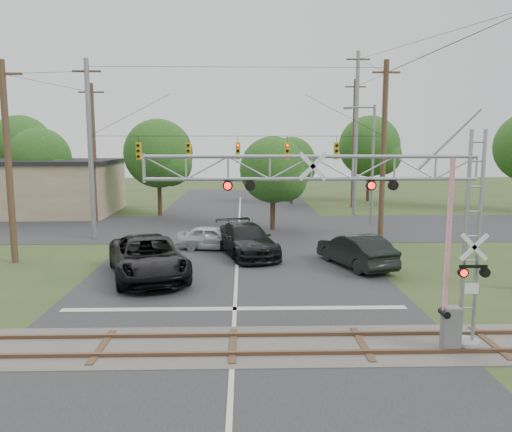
{
  "coord_description": "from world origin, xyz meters",
  "views": [
    {
      "loc": [
        0.33,
        -12.59,
        6.18
      ],
      "look_at": [
        0.85,
        7.5,
        3.27
      ],
      "focal_mm": 35.0,
      "sensor_mm": 36.0,
      "label": 1
    }
  ],
  "objects_px": {
    "pickup_black": "(148,258)",
    "streetlight": "(371,159)",
    "crossing_gantry": "(374,216)",
    "traffic_signal_span": "(252,150)",
    "car_dark": "(246,240)",
    "sedan_silver": "(213,238)"
  },
  "relations": [
    {
      "from": "pickup_black",
      "to": "streetlight",
      "type": "distance_m",
      "value": 20.75
    },
    {
      "from": "pickup_black",
      "to": "streetlight",
      "type": "bearing_deg",
      "value": 28.45
    },
    {
      "from": "crossing_gantry",
      "to": "traffic_signal_span",
      "type": "bearing_deg",
      "value": 99.92
    },
    {
      "from": "car_dark",
      "to": "sedan_silver",
      "type": "bearing_deg",
      "value": 122.89
    },
    {
      "from": "crossing_gantry",
      "to": "sedan_silver",
      "type": "bearing_deg",
      "value": 110.9
    },
    {
      "from": "pickup_black",
      "to": "car_dark",
      "type": "bearing_deg",
      "value": 26.59
    },
    {
      "from": "streetlight",
      "to": "car_dark",
      "type": "bearing_deg",
      "value": -132.73
    },
    {
      "from": "car_dark",
      "to": "sedan_silver",
      "type": "height_order",
      "value": "car_dark"
    },
    {
      "from": "traffic_signal_span",
      "to": "sedan_silver",
      "type": "height_order",
      "value": "traffic_signal_span"
    },
    {
      "from": "crossing_gantry",
      "to": "streetlight",
      "type": "bearing_deg",
      "value": 76.04
    },
    {
      "from": "car_dark",
      "to": "sedan_silver",
      "type": "relative_size",
      "value": 1.47
    },
    {
      "from": "crossing_gantry",
      "to": "car_dark",
      "type": "distance_m",
      "value": 13.9
    },
    {
      "from": "sedan_silver",
      "to": "car_dark",
      "type": "bearing_deg",
      "value": -120.84
    },
    {
      "from": "traffic_signal_span",
      "to": "car_dark",
      "type": "bearing_deg",
      "value": -94.68
    },
    {
      "from": "traffic_signal_span",
      "to": "pickup_black",
      "type": "xyz_separation_m",
      "value": [
        -5.04,
        -9.86,
        -4.8
      ]
    },
    {
      "from": "traffic_signal_span",
      "to": "pickup_black",
      "type": "bearing_deg",
      "value": -117.07
    },
    {
      "from": "traffic_signal_span",
      "to": "streetlight",
      "type": "distance_m",
      "value": 10.24
    },
    {
      "from": "crossing_gantry",
      "to": "streetlight",
      "type": "height_order",
      "value": "streetlight"
    },
    {
      "from": "pickup_black",
      "to": "streetlight",
      "type": "relative_size",
      "value": 0.76
    },
    {
      "from": "crossing_gantry",
      "to": "sedan_silver",
      "type": "height_order",
      "value": "crossing_gantry"
    },
    {
      "from": "pickup_black",
      "to": "car_dark",
      "type": "xyz_separation_m",
      "value": [
        4.6,
        4.53,
        -0.07
      ]
    },
    {
      "from": "pickup_black",
      "to": "streetlight",
      "type": "height_order",
      "value": "streetlight"
    }
  ]
}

